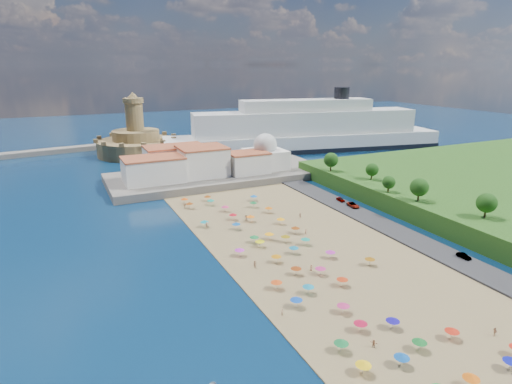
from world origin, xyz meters
TOP-DOWN VIEW (x-y plane):
  - ground at (0.00, 0.00)m, footprint 700.00×700.00m
  - terrace at (10.00, 73.00)m, footprint 90.00×36.00m
  - jetty at (-12.00, 108.00)m, footprint 18.00×70.00m
  - waterfront_buildings at (-3.05, 73.64)m, footprint 57.00×29.00m
  - domed_building at (30.00, 71.00)m, footprint 16.00×16.00m
  - fortress at (-12.00, 138.00)m, footprint 40.00×40.00m
  - cruise_ship at (74.99, 111.52)m, footprint 156.53×51.25m
  - beach_parasols at (-1.91, -10.83)m, footprint 29.78×114.01m
  - beachgoers at (-3.20, -3.64)m, footprint 31.55×99.61m
  - parked_cars at (36.00, 2.27)m, footprint 2.95×73.97m
  - hillside_trees at (48.12, -4.44)m, footprint 12.53×109.87m

SIDE VIEW (x-z plane):
  - ground at x=0.00m, z-range 0.00..0.00m
  - beachgoers at x=-3.20m, z-range 0.17..2.05m
  - jetty at x=-12.00m, z-range 0.00..2.40m
  - parked_cars at x=36.00m, z-range 0.65..2.08m
  - terrace at x=10.00m, z-range 0.00..3.00m
  - beach_parasols at x=-1.91m, z-range 1.05..3.25m
  - fortress at x=-12.00m, z-range -9.52..22.88m
  - waterfront_buildings at x=-3.05m, z-range 2.38..13.38m
  - domed_building at x=30.00m, z-range 1.47..16.47m
  - hillside_trees at x=48.12m, z-range 6.33..13.48m
  - cruise_ship at x=74.99m, z-range -6.90..26.97m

